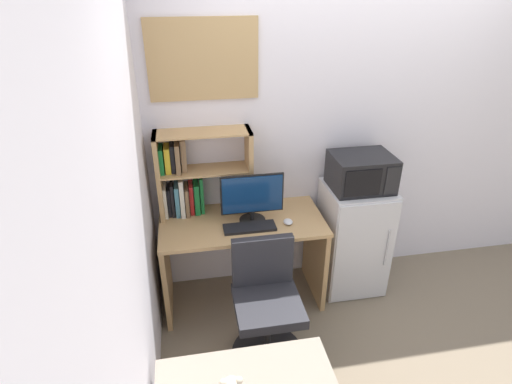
{
  "coord_description": "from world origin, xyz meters",
  "views": [
    {
      "loc": [
        -1.3,
        -2.91,
        2.36
      ],
      "look_at": [
        -0.84,
        -0.33,
        0.99
      ],
      "focal_mm": 28.95,
      "sensor_mm": 36.0,
      "label": 1
    }
  ],
  "objects_px": {
    "computer_mouse": "(288,222)",
    "mini_fridge": "(353,238)",
    "hutch_bookshelf": "(192,176)",
    "microwave": "(361,172)",
    "monitor": "(252,197)",
    "keyboard": "(250,227)",
    "desk_chair": "(266,309)",
    "wall_corkboard": "(203,60)"
  },
  "relations": [
    {
      "from": "keyboard",
      "to": "mini_fridge",
      "type": "relative_size",
      "value": 0.41
    },
    {
      "from": "hutch_bookshelf",
      "to": "keyboard",
      "type": "relative_size",
      "value": 1.84
    },
    {
      "from": "monitor",
      "to": "computer_mouse",
      "type": "bearing_deg",
      "value": -18.79
    },
    {
      "from": "monitor",
      "to": "microwave",
      "type": "distance_m",
      "value": 0.85
    },
    {
      "from": "computer_mouse",
      "to": "desk_chair",
      "type": "xyz_separation_m",
      "value": [
        -0.25,
        -0.46,
        -0.38
      ]
    },
    {
      "from": "computer_mouse",
      "to": "mini_fridge",
      "type": "distance_m",
      "value": 0.68
    },
    {
      "from": "microwave",
      "to": "desk_chair",
      "type": "relative_size",
      "value": 0.53
    },
    {
      "from": "keyboard",
      "to": "microwave",
      "type": "distance_m",
      "value": 0.95
    },
    {
      "from": "computer_mouse",
      "to": "desk_chair",
      "type": "height_order",
      "value": "desk_chair"
    },
    {
      "from": "monitor",
      "to": "mini_fridge",
      "type": "bearing_deg",
      "value": 3.24
    },
    {
      "from": "wall_corkboard",
      "to": "hutch_bookshelf",
      "type": "bearing_deg",
      "value": -146.53
    },
    {
      "from": "mini_fridge",
      "to": "hutch_bookshelf",
      "type": "bearing_deg",
      "value": 172.88
    },
    {
      "from": "monitor",
      "to": "microwave",
      "type": "relative_size",
      "value": 1.02
    },
    {
      "from": "microwave",
      "to": "wall_corkboard",
      "type": "bearing_deg",
      "value": 167.64
    },
    {
      "from": "mini_fridge",
      "to": "keyboard",
      "type": "bearing_deg",
      "value": -170.33
    },
    {
      "from": "keyboard",
      "to": "mini_fridge",
      "type": "bearing_deg",
      "value": 9.67
    },
    {
      "from": "desk_chair",
      "to": "wall_corkboard",
      "type": "relative_size",
      "value": 1.14
    },
    {
      "from": "microwave",
      "to": "keyboard",
      "type": "bearing_deg",
      "value": -170.14
    },
    {
      "from": "monitor",
      "to": "wall_corkboard",
      "type": "height_order",
      "value": "wall_corkboard"
    },
    {
      "from": "mini_fridge",
      "to": "microwave",
      "type": "xyz_separation_m",
      "value": [
        0.0,
        0.0,
        0.59
      ]
    },
    {
      "from": "keyboard",
      "to": "mini_fridge",
      "type": "xyz_separation_m",
      "value": [
        0.88,
        0.15,
        -0.29
      ]
    },
    {
      "from": "keyboard",
      "to": "computer_mouse",
      "type": "xyz_separation_m",
      "value": [
        0.29,
        0.02,
        0.01
      ]
    },
    {
      "from": "keyboard",
      "to": "wall_corkboard",
      "type": "height_order",
      "value": "wall_corkboard"
    },
    {
      "from": "mini_fridge",
      "to": "computer_mouse",
      "type": "bearing_deg",
      "value": -167.27
    },
    {
      "from": "mini_fridge",
      "to": "wall_corkboard",
      "type": "distance_m",
      "value": 1.82
    },
    {
      "from": "microwave",
      "to": "desk_chair",
      "type": "height_order",
      "value": "microwave"
    },
    {
      "from": "hutch_bookshelf",
      "to": "mini_fridge",
      "type": "height_order",
      "value": "hutch_bookshelf"
    },
    {
      "from": "monitor",
      "to": "keyboard",
      "type": "distance_m",
      "value": 0.22
    },
    {
      "from": "keyboard",
      "to": "desk_chair",
      "type": "xyz_separation_m",
      "value": [
        0.04,
        -0.45,
        -0.37
      ]
    },
    {
      "from": "computer_mouse",
      "to": "wall_corkboard",
      "type": "distance_m",
      "value": 1.29
    },
    {
      "from": "hutch_bookshelf",
      "to": "microwave",
      "type": "bearing_deg",
      "value": -6.99
    },
    {
      "from": "monitor",
      "to": "hutch_bookshelf",
      "type": "bearing_deg",
      "value": 153.87
    },
    {
      "from": "computer_mouse",
      "to": "desk_chair",
      "type": "distance_m",
      "value": 0.65
    },
    {
      "from": "hutch_bookshelf",
      "to": "monitor",
      "type": "height_order",
      "value": "hutch_bookshelf"
    },
    {
      "from": "microwave",
      "to": "desk_chair",
      "type": "distance_m",
      "value": 1.24
    },
    {
      "from": "computer_mouse",
      "to": "hutch_bookshelf",
      "type": "bearing_deg",
      "value": 156.54
    },
    {
      "from": "desk_chair",
      "to": "keyboard",
      "type": "bearing_deg",
      "value": 94.75
    },
    {
      "from": "keyboard",
      "to": "desk_chair",
      "type": "height_order",
      "value": "desk_chair"
    },
    {
      "from": "hutch_bookshelf",
      "to": "wall_corkboard",
      "type": "distance_m",
      "value": 0.83
    },
    {
      "from": "computer_mouse",
      "to": "mini_fridge",
      "type": "relative_size",
      "value": 0.09
    },
    {
      "from": "computer_mouse",
      "to": "microwave",
      "type": "bearing_deg",
      "value": 13.0
    },
    {
      "from": "computer_mouse",
      "to": "microwave",
      "type": "height_order",
      "value": "microwave"
    }
  ]
}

